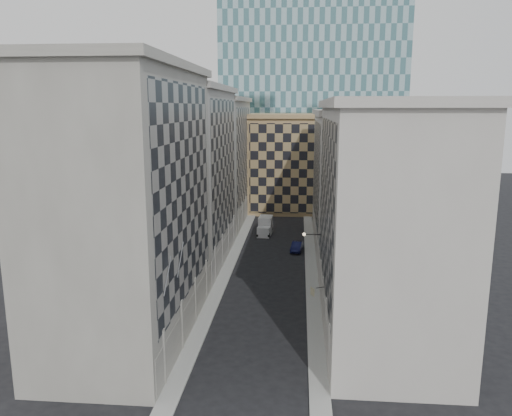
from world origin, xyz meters
The scene contains 15 objects.
ground centered at (0.00, 0.00, 0.00)m, with size 260.00×260.00×0.00m, color black.
sidewalk_west centered at (-5.25, 30.00, 0.07)m, with size 1.50×100.00×0.15m, color #989993.
sidewalk_east centered at (5.25, 30.00, 0.07)m, with size 1.50×100.00×0.15m, color #989993.
bldg_left_a centered at (-10.88, 11.00, 11.82)m, with size 10.80×22.80×23.70m.
bldg_left_b centered at (-10.88, 33.00, 11.32)m, with size 10.80×22.80×22.70m.
bldg_left_c centered at (-10.88, 55.00, 10.83)m, with size 10.80×22.80×21.70m.
bldg_right_a centered at (10.88, 15.00, 10.32)m, with size 10.80×26.80×20.70m.
bldg_right_b centered at (10.89, 42.00, 9.85)m, with size 10.80×28.80×19.70m.
tan_block centered at (2.00, 67.90, 9.44)m, with size 16.80×14.80×18.80m.
church_tower centered at (0.00, 82.00, 26.95)m, with size 7.20×7.20×51.50m.
flagpoles_left centered at (-5.90, 6.00, 8.00)m, with size 0.10×6.33×2.33m.
bracket_lamp centered at (4.38, 24.00, 6.20)m, with size 1.98×0.36×0.36m.
box_truck centered at (-1.76, 47.78, 1.20)m, with size 2.34×5.14×2.76m.
dark_car centered at (3.37, 38.50, 0.66)m, with size 1.40×4.01×1.32m, color #0F1339.
shop_sign centered at (4.96, 12.74, 3.83)m, with size 1.27×0.68×0.80m.
Camera 1 is at (3.53, -29.88, 20.03)m, focal length 35.00 mm.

